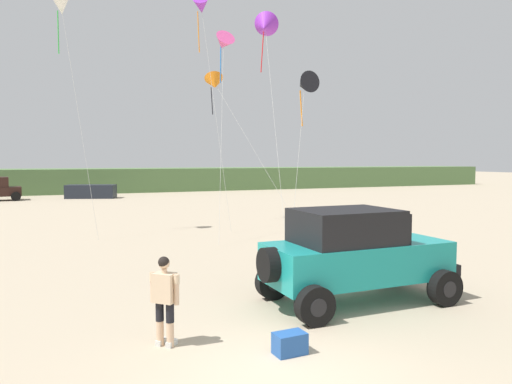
# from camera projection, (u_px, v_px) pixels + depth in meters

# --- Properties ---
(ground_plane) EXTENTS (220.00, 220.00, 0.00)m
(ground_plane) POSITION_uv_depth(u_px,v_px,m) (286.00, 376.00, 7.52)
(ground_plane) COLOR tan
(dune_ridge) EXTENTS (90.00, 6.79, 2.49)m
(dune_ridge) POSITION_uv_depth(u_px,v_px,m) (145.00, 180.00, 52.59)
(dune_ridge) COLOR #567A47
(dune_ridge) RESTS_ON ground_plane
(jeep) EXTENTS (4.87, 2.44, 2.26)m
(jeep) POSITION_uv_depth(u_px,v_px,m) (355.00, 253.00, 11.32)
(jeep) COLOR teal
(jeep) RESTS_ON ground_plane
(person_watching) EXTENTS (0.48, 0.47, 1.67)m
(person_watching) POSITION_uv_depth(u_px,v_px,m) (165.00, 296.00, 8.68)
(person_watching) COLOR #DBB28E
(person_watching) RESTS_ON ground_plane
(cooler_box) EXTENTS (0.58, 0.40, 0.38)m
(cooler_box) POSITION_uv_depth(u_px,v_px,m) (290.00, 343.00, 8.36)
(cooler_box) COLOR #23519E
(cooler_box) RESTS_ON ground_plane
(distant_sedan) EXTENTS (4.52, 2.91, 1.20)m
(distant_sedan) POSITION_uv_depth(u_px,v_px,m) (91.00, 191.00, 42.42)
(distant_sedan) COLOR #1E232D
(distant_sedan) RESTS_ON ground_plane
(kite_black_sled) EXTENTS (1.98, 2.13, 6.86)m
(kite_black_sled) POSITION_uv_depth(u_px,v_px,m) (305.00, 84.00, 18.29)
(kite_black_sled) COLOR black
(kite_black_sled) RESTS_ON ground_plane
(kite_pink_ribbon) EXTENTS (1.08, 3.66, 11.86)m
(kite_pink_ribbon) POSITION_uv_depth(u_px,v_px,m) (201.00, 7.00, 24.16)
(kite_pink_ribbon) COLOR purple
(kite_pink_ribbon) RESTS_ON ground_plane
(kite_purple_stunt) EXTENTS (1.67, 2.95, 10.81)m
(kite_purple_stunt) POSITION_uv_depth(u_px,v_px,m) (61.00, 6.00, 21.11)
(kite_purple_stunt) COLOR white
(kite_purple_stunt) RESTS_ON ground_plane
(kite_green_box) EXTENTS (2.29, 5.15, 9.70)m
(kite_green_box) POSITION_uv_depth(u_px,v_px,m) (223.00, 43.00, 23.05)
(kite_green_box) COLOR #E04C93
(kite_green_box) RESTS_ON ground_plane
(kite_red_delta) EXTENTS (2.09, 5.58, 10.61)m
(kite_red_delta) POSITION_uv_depth(u_px,v_px,m) (265.00, 26.00, 22.44)
(kite_red_delta) COLOR purple
(kite_red_delta) RESTS_ON ground_plane
(kite_yellow_diamond) EXTENTS (3.71, 5.30, 8.28)m
(kite_yellow_diamond) POSITION_uv_depth(u_px,v_px,m) (214.00, 83.00, 25.81)
(kite_yellow_diamond) COLOR orange
(kite_yellow_diamond) RESTS_ON ground_plane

